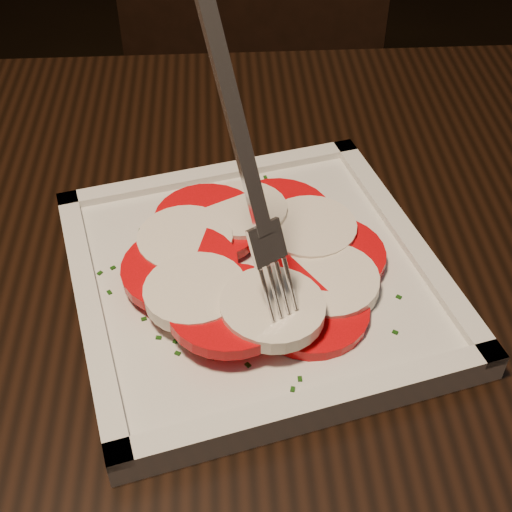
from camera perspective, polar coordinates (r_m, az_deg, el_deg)
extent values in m
cube|color=black|center=(0.47, 3.03, -9.14)|extent=(1.27, 0.91, 0.04)
cube|color=black|center=(1.09, -2.51, 6.45)|extent=(0.48, 0.48, 0.04)
cylinder|color=black|center=(1.19, -12.75, -7.30)|extent=(0.04, 0.04, 0.41)
cylinder|color=black|center=(1.12, 4.79, -10.37)|extent=(0.04, 0.04, 0.41)
cylinder|color=black|center=(1.42, -7.57, 3.66)|extent=(0.04, 0.04, 0.41)
cylinder|color=black|center=(1.36, 6.96, 1.69)|extent=(0.04, 0.04, 0.41)
cube|color=silver|center=(0.49, 0.00, -1.92)|extent=(0.31, 0.31, 0.01)
cylinder|color=red|center=(0.46, 4.25, -4.32)|extent=(0.08, 0.08, 0.01)
cylinder|color=white|center=(0.47, 5.91, -2.15)|extent=(0.07, 0.07, 0.02)
cylinder|color=red|center=(0.49, 5.88, 0.07)|extent=(0.08, 0.08, 0.01)
cylinder|color=white|center=(0.50, 4.37, 2.10)|extent=(0.07, 0.07, 0.01)
cylinder|color=red|center=(0.51, 1.83, 3.20)|extent=(0.08, 0.08, 0.01)
cylinder|color=white|center=(0.51, -1.12, 3.51)|extent=(0.07, 0.07, 0.01)
cylinder|color=red|center=(0.51, -3.83, 2.67)|extent=(0.08, 0.08, 0.01)
cylinder|color=white|center=(0.49, -5.68, 1.18)|extent=(0.07, 0.07, 0.01)
cylinder|color=red|center=(0.47, -6.12, -0.96)|extent=(0.08, 0.08, 0.01)
cylinder|color=white|center=(0.45, -4.89, -2.87)|extent=(0.07, 0.07, 0.01)
cylinder|color=red|center=(0.44, -2.14, -4.24)|extent=(0.08, 0.08, 0.01)
cylinder|color=white|center=(0.44, 1.32, -4.21)|extent=(0.07, 0.07, 0.01)
cube|color=#16510D|center=(0.50, -1.44, 2.14)|extent=(0.03, 0.02, 0.00)
cube|color=#16510D|center=(0.46, -5.04, -2.94)|extent=(0.03, 0.04, 0.00)
cube|color=#16510D|center=(0.45, 2.55, -3.62)|extent=(0.01, 0.03, 0.00)
cube|color=#16510D|center=(0.48, -5.20, -0.33)|extent=(0.03, 0.02, 0.00)
cube|color=#16510D|center=(0.45, -0.15, -3.40)|extent=(0.02, 0.04, 0.01)
cube|color=#16510D|center=(0.51, -4.34, 2.90)|extent=(0.03, 0.01, 0.00)
cube|color=#16510D|center=(0.45, 0.45, -3.50)|extent=(0.01, 0.03, 0.00)
cube|color=#113A0A|center=(0.50, -11.37, -0.93)|extent=(0.00, 0.00, 0.00)
cube|color=#113A0A|center=(0.49, 9.10, -1.37)|extent=(0.00, 0.00, 0.00)
cube|color=#113A0A|center=(0.52, 7.17, 2.10)|extent=(0.00, 0.00, 0.00)
cube|color=#113A0A|center=(0.56, 0.76, 6.32)|extent=(0.00, 0.00, 0.00)
cube|color=#113A0A|center=(0.48, -10.02, -3.06)|extent=(0.00, 0.00, 0.00)
cube|color=#113A0A|center=(0.55, -1.43, 5.28)|extent=(0.00, 0.00, 0.00)
cube|color=#113A0A|center=(0.43, -0.65, -8.71)|extent=(0.00, 0.00, 0.00)
cube|color=#113A0A|center=(0.52, -9.22, 2.04)|extent=(0.00, 0.00, 0.00)
cube|color=#113A0A|center=(0.52, 5.77, 2.68)|extent=(0.00, 0.00, 0.00)
cube|color=#113A0A|center=(0.48, -11.65, -2.87)|extent=(0.00, 0.00, 0.00)
cube|color=#113A0A|center=(0.49, 8.97, -1.31)|extent=(0.00, 0.00, 0.00)
cube|color=#113A0A|center=(0.44, -3.52, -8.09)|extent=(0.00, 0.00, 0.00)
cube|color=#113A0A|center=(0.42, 2.95, -10.60)|extent=(0.00, 0.00, 0.00)
cube|color=#113A0A|center=(0.56, -0.38, 5.90)|extent=(0.00, 0.00, 0.00)
cube|color=#113A0A|center=(0.55, -4.88, 4.77)|extent=(0.00, 0.00, 0.00)
cube|color=#113A0A|center=(0.45, 7.16, -6.06)|extent=(0.00, 0.00, 0.00)
cube|color=#113A0A|center=(0.54, 0.62, 4.37)|extent=(0.00, 0.00, 0.00)
cube|color=#113A0A|center=(0.53, -4.04, 3.77)|extent=(0.00, 0.00, 0.00)
cube|color=#113A0A|center=(0.43, 3.53, -9.79)|extent=(0.00, 0.00, 0.00)
cube|color=#113A0A|center=(0.45, -7.80, -6.49)|extent=(0.00, 0.00, 0.00)
cube|color=#113A0A|center=(0.48, 11.35, -3.24)|extent=(0.00, 0.00, 0.00)
cube|color=#113A0A|center=(0.49, -12.38, -1.34)|extent=(0.00, 0.00, 0.00)
cube|color=#113A0A|center=(0.44, -6.29, -7.75)|extent=(0.00, 0.00, 0.00)
cube|color=#113A0A|center=(0.46, 11.07, -6.01)|extent=(0.00, 0.00, 0.00)
cube|color=#113A0A|center=(0.45, -6.46, -6.78)|extent=(0.00, 0.00, 0.00)
cube|color=#113A0A|center=(0.46, -8.96, -5.00)|extent=(0.00, 0.00, 0.00)
cube|color=#113A0A|center=(0.52, -8.65, 1.91)|extent=(0.00, 0.00, 0.00)
cube|color=#113A0A|center=(0.52, -6.16, 2.66)|extent=(0.00, 0.00, 0.00)
cube|color=#113A0A|center=(0.48, -9.13, -2.52)|extent=(0.00, 0.00, 0.00)
cube|color=#113A0A|center=(0.50, 9.99, -0.77)|extent=(0.00, 0.00, 0.00)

